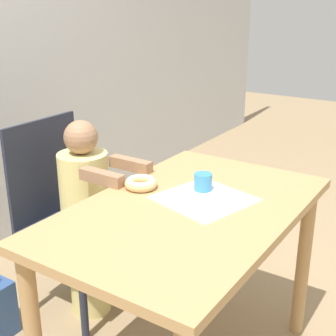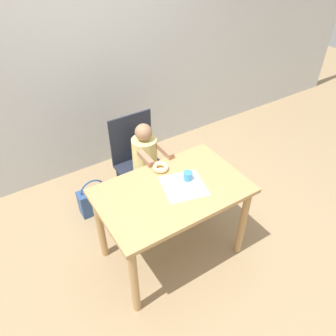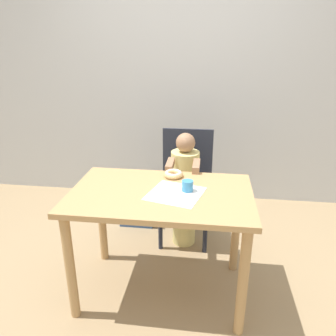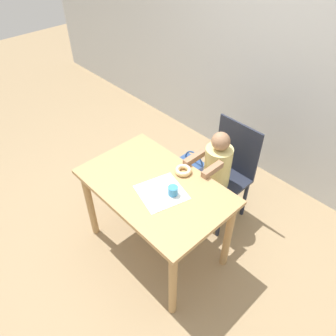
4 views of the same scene
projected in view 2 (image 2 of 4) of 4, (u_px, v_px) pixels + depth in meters
The scene contains 9 objects.
ground_plane at pixel (172, 252), 2.95m from camera, with size 12.00×12.00×0.00m, color #997F5B.
wall_back at pixel (84, 60), 3.22m from camera, with size 8.00×0.05×2.50m.
dining_table at pixel (172, 201), 2.55m from camera, with size 1.14×0.72×0.76m.
chair at pixel (139, 162), 3.18m from camera, with size 0.44×0.44×0.95m.
child_figure at pixel (146, 169), 3.09m from camera, with size 0.24×0.42×0.98m.
donut at pixel (160, 167), 2.65m from camera, with size 0.13×0.13×0.04m.
napkin at pixel (184, 186), 2.50m from camera, with size 0.38×0.38×0.00m.
handbag at pixel (95, 200), 3.27m from camera, with size 0.31×0.14×0.40m.
cup at pixel (188, 176), 2.54m from camera, with size 0.07×0.07×0.07m.
Camera 2 is at (-1.01, -1.53, 2.44)m, focal length 35.00 mm.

